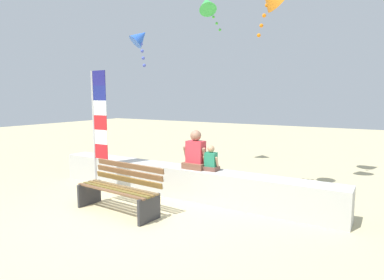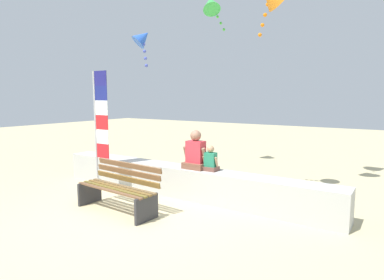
{
  "view_description": "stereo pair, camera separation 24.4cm",
  "coord_description": "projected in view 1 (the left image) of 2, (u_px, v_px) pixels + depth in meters",
  "views": [
    {
      "loc": [
        3.79,
        -4.5,
        2.13
      ],
      "look_at": [
        0.26,
        1.29,
        1.24
      ],
      "focal_mm": 30.64,
      "sensor_mm": 36.0,
      "label": 1
    },
    {
      "loc": [
        3.99,
        -4.37,
        2.13
      ],
      "look_at": [
        0.26,
        1.29,
        1.24
      ],
      "focal_mm": 30.64,
      "sensor_mm": 36.0,
      "label": 2
    }
  ],
  "objects": [
    {
      "name": "ground_plane",
      "position": [
        144.0,
        213.0,
        6.04
      ],
      "size": [
        40.0,
        40.0,
        0.0
      ],
      "primitive_type": "plane",
      "color": "#C6B889"
    },
    {
      "name": "flag_banner",
      "position": [
        98.0,
        122.0,
        7.15
      ],
      "size": [
        0.42,
        0.05,
        2.69
      ],
      "color": "#B7B7BC",
      "rests_on": "ground"
    },
    {
      "name": "kite_green",
      "position": [
        207.0,
        4.0,
        9.61
      ],
      "size": [
        0.85,
        0.87,
        1.11
      ],
      "color": "green"
    },
    {
      "name": "person_child",
      "position": [
        211.0,
        161.0,
        6.68
      ],
      "size": [
        0.34,
        0.25,
        0.52
      ],
      "color": "brown",
      "rests_on": "seawall_ledge"
    },
    {
      "name": "person_adult",
      "position": [
        196.0,
        154.0,
        6.85
      ],
      "size": [
        0.53,
        0.39,
        0.81
      ],
      "color": "brown",
      "rests_on": "seawall_ledge"
    },
    {
      "name": "kite_blue",
      "position": [
        140.0,
        38.0,
        8.1
      ],
      "size": [
        0.68,
        0.68,
        1.04
      ],
      "color": "blue"
    },
    {
      "name": "park_bench",
      "position": [
        120.0,
        189.0,
        6.11
      ],
      "size": [
        1.76,
        0.72,
        0.88
      ],
      "color": "brown",
      "rests_on": "ground"
    },
    {
      "name": "seawall_ledge",
      "position": [
        182.0,
        181.0,
        7.09
      ],
      "size": [
        6.72,
        0.53,
        0.64
      ],
      "primitive_type": "cube",
      "color": "#B9BAB5",
      "rests_on": "ground"
    }
  ]
}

